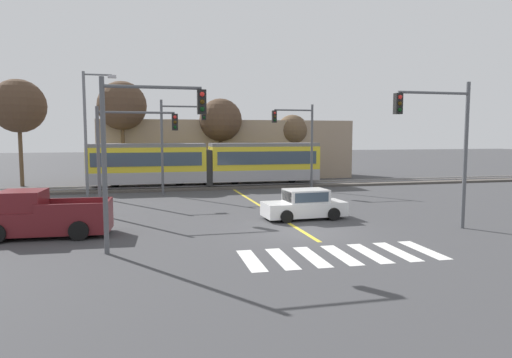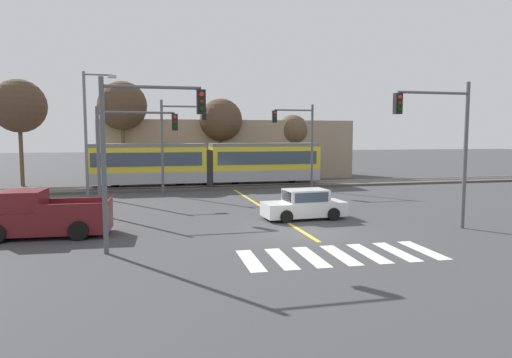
% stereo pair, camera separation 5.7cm
% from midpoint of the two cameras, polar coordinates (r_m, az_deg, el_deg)
% --- Properties ---
extents(ground_plane, '(200.00, 200.00, 0.00)m').
position_cam_midpoint_polar(ground_plane, '(20.49, 5.82, -6.59)').
color(ground_plane, '#3D3D3F').
extents(track_bed, '(120.00, 4.00, 0.18)m').
position_cam_midpoint_polar(track_bed, '(37.69, -3.40, -0.86)').
color(track_bed, '#4C4742').
rests_on(track_bed, ground).
extents(rail_near, '(120.00, 0.08, 0.10)m').
position_cam_midpoint_polar(rail_near, '(36.97, -3.20, -0.77)').
color(rail_near, '#939399').
rests_on(rail_near, track_bed).
extents(rail_far, '(120.00, 0.08, 0.10)m').
position_cam_midpoint_polar(rail_far, '(38.38, -3.59, -0.54)').
color(rail_far, '#939399').
rests_on(rail_far, track_bed).
extents(light_rail_tram, '(18.50, 2.64, 3.43)m').
position_cam_midpoint_polar(light_rail_tram, '(37.24, -6.13, 2.06)').
color(light_rail_tram, '#9E9EA3').
rests_on(light_rail_tram, track_bed).
extents(crosswalk_stripe_0, '(0.62, 2.81, 0.01)m').
position_cam_midpoint_polar(crosswalk_stripe_0, '(15.89, -0.71, -10.13)').
color(crosswalk_stripe_0, silver).
rests_on(crosswalk_stripe_0, ground).
extents(crosswalk_stripe_1, '(0.62, 2.81, 0.01)m').
position_cam_midpoint_polar(crosswalk_stripe_1, '(16.14, 3.17, -9.89)').
color(crosswalk_stripe_1, silver).
rests_on(crosswalk_stripe_1, ground).
extents(crosswalk_stripe_2, '(0.62, 2.81, 0.01)m').
position_cam_midpoint_polar(crosswalk_stripe_2, '(16.46, 6.91, -9.61)').
color(crosswalk_stripe_2, silver).
rests_on(crosswalk_stripe_2, ground).
extents(crosswalk_stripe_3, '(0.62, 2.81, 0.01)m').
position_cam_midpoint_polar(crosswalk_stripe_3, '(16.85, 10.49, -9.31)').
color(crosswalk_stripe_3, silver).
rests_on(crosswalk_stripe_3, ground).
extents(crosswalk_stripe_4, '(0.62, 2.81, 0.01)m').
position_cam_midpoint_polar(crosswalk_stripe_4, '(17.30, 13.88, -8.99)').
color(crosswalk_stripe_4, silver).
rests_on(crosswalk_stripe_4, ground).
extents(crosswalk_stripe_5, '(0.62, 2.81, 0.01)m').
position_cam_midpoint_polar(crosswalk_stripe_5, '(17.81, 17.09, -8.65)').
color(crosswalk_stripe_5, silver).
rests_on(crosswalk_stripe_5, ground).
extents(crosswalk_stripe_6, '(0.62, 2.81, 0.01)m').
position_cam_midpoint_polar(crosswalk_stripe_6, '(18.37, 20.11, -8.31)').
color(crosswalk_stripe_6, silver).
rests_on(crosswalk_stripe_6, ground).
extents(lane_centre_line, '(0.20, 18.02, 0.01)m').
position_cam_midpoint_polar(lane_centre_line, '(27.05, 0.84, -3.58)').
color(lane_centre_line, gold).
rests_on(lane_centre_line, ground).
extents(sedan_crossing, '(4.27, 2.06, 1.52)m').
position_cam_midpoint_polar(sedan_crossing, '(23.53, 5.99, -3.27)').
color(sedan_crossing, silver).
rests_on(sedan_crossing, ground).
extents(pickup_truck, '(5.50, 2.46, 1.98)m').
position_cam_midpoint_polar(pickup_truck, '(21.30, -25.40, -4.33)').
color(pickup_truck, maroon).
rests_on(pickup_truck, ground).
extents(traffic_light_near_right, '(3.75, 0.38, 6.66)m').
position_cam_midpoint_polar(traffic_light_near_right, '(22.12, 22.34, 5.25)').
color(traffic_light_near_right, '#515459').
rests_on(traffic_light_near_right, ground).
extents(traffic_light_near_left, '(3.75, 0.38, 6.33)m').
position_cam_midpoint_polar(traffic_light_near_left, '(17.02, -14.52, 5.11)').
color(traffic_light_near_left, '#515459').
rests_on(traffic_light_near_left, ground).
extents(traffic_light_far_left, '(3.25, 0.38, 6.76)m').
position_cam_midpoint_polar(traffic_light_far_left, '(33.20, -10.02, 5.63)').
color(traffic_light_far_left, '#515459').
rests_on(traffic_light_far_left, ground).
extents(traffic_light_far_right, '(3.25, 0.38, 6.59)m').
position_cam_midpoint_polar(traffic_light_far_right, '(34.90, 5.40, 5.52)').
color(traffic_light_far_right, '#515459').
rests_on(traffic_light_far_right, ground).
extents(traffic_light_mid_left, '(4.25, 0.38, 5.78)m').
position_cam_midpoint_polar(traffic_light_mid_left, '(25.29, -15.86, 4.49)').
color(traffic_light_mid_left, '#515459').
rests_on(traffic_light_mid_left, ground).
extents(street_lamp_west, '(2.25, 0.28, 8.61)m').
position_cam_midpoint_polar(street_lamp_west, '(33.71, -20.27, 6.22)').
color(street_lamp_west, slate).
rests_on(street_lamp_west, ground).
extents(bare_tree_far_west, '(4.39, 4.39, 8.86)m').
position_cam_midpoint_polar(bare_tree_far_west, '(42.75, -27.59, 8.07)').
color(bare_tree_far_west, brown).
rests_on(bare_tree_far_west, ground).
extents(bare_tree_west, '(4.19, 4.19, 8.88)m').
position_cam_midpoint_polar(bare_tree_west, '(41.28, -16.45, 8.74)').
color(bare_tree_west, brown).
rests_on(bare_tree_west, ground).
extents(bare_tree_east, '(3.93, 3.93, 7.62)m').
position_cam_midpoint_polar(bare_tree_east, '(42.47, -4.49, 7.33)').
color(bare_tree_east, brown).
rests_on(bare_tree_east, ground).
extents(bare_tree_far_east, '(3.08, 3.08, 6.25)m').
position_cam_midpoint_polar(bare_tree_far_east, '(45.11, 4.52, 6.02)').
color(bare_tree_far_east, brown).
rests_on(bare_tree_far_east, ground).
extents(building_backdrop_far, '(24.26, 6.00, 5.68)m').
position_cam_midpoint_polar(building_backdrop_far, '(45.63, -3.69, 3.71)').
color(building_backdrop_far, gray).
rests_on(building_backdrop_far, ground).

